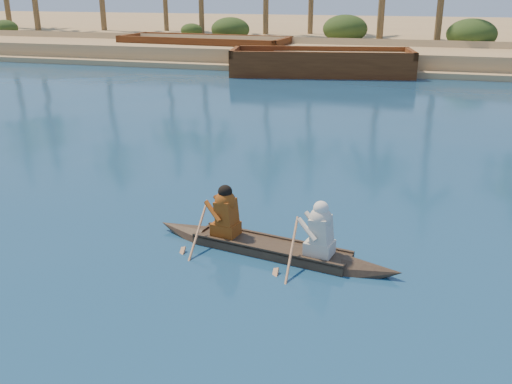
% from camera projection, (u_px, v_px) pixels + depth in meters
% --- Properties ---
extents(sandy_embankment, '(150.00, 51.00, 1.50)m').
position_uv_depth(sandy_embankment, '(476.00, 38.00, 55.60)').
color(sandy_embankment, tan).
rests_on(sandy_embankment, ground).
extents(shrub_cluster, '(100.00, 6.00, 2.40)m').
position_uv_depth(shrub_cluster, '(493.00, 46.00, 41.45)').
color(shrub_cluster, '#1F3312').
rests_on(shrub_cluster, ground).
extents(canoe, '(5.59, 1.75, 1.53)m').
position_uv_depth(canoe, '(271.00, 240.00, 11.88)').
color(canoe, '#3C3021').
rests_on(canoe, ground).
extents(barge_left, '(12.94, 5.16, 2.11)m').
position_uv_depth(barge_left, '(205.00, 50.00, 42.85)').
color(barge_left, '#623215').
rests_on(barge_left, ground).
extents(barge_mid, '(11.75, 5.75, 1.88)m').
position_uv_depth(barge_mid, '(321.00, 64.00, 35.86)').
color(barge_mid, '#623215').
rests_on(barge_mid, ground).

